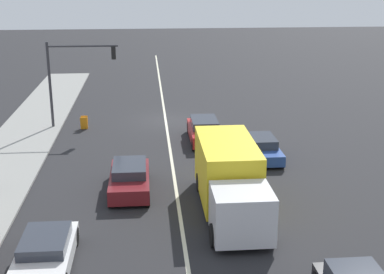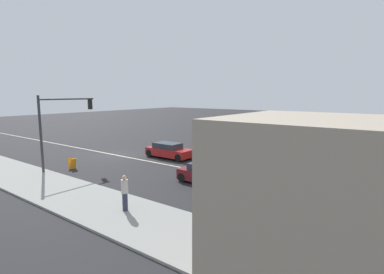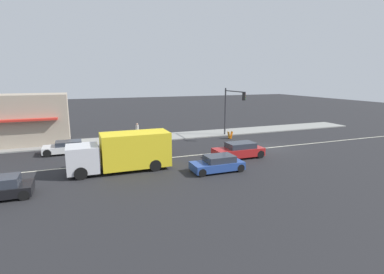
% 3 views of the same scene
% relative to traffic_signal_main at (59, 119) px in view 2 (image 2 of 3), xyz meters
% --- Properties ---
extents(ground_plane, '(160.00, 160.00, 0.00)m').
position_rel_traffic_signal_main_xyz_m(ground_plane, '(-6.12, 16.71, -3.90)').
color(ground_plane, '#232326').
extents(sidewalk_right, '(4.00, 73.00, 0.12)m').
position_rel_traffic_signal_main_xyz_m(sidewalk_right, '(2.88, 17.21, -3.84)').
color(sidewalk_right, gray).
rests_on(sidewalk_right, ground).
extents(lane_marking_center, '(0.16, 60.00, 0.01)m').
position_rel_traffic_signal_main_xyz_m(lane_marking_center, '(-6.12, -1.29, -3.90)').
color(lane_marking_center, beige).
rests_on(lane_marking_center, ground).
extents(traffic_signal_main, '(4.59, 0.34, 5.60)m').
position_rel_traffic_signal_main_xyz_m(traffic_signal_main, '(0.00, 0.00, 0.00)').
color(traffic_signal_main, '#333338').
rests_on(traffic_signal_main, sidewalk_right).
extents(pedestrian, '(0.34, 0.34, 1.79)m').
position_rel_traffic_signal_main_xyz_m(pedestrian, '(2.63, 10.50, -2.83)').
color(pedestrian, '#282D42').
rests_on(pedestrian, sidewalk_right).
extents(warning_aframe_sign, '(0.45, 0.53, 0.84)m').
position_rel_traffic_signal_main_xyz_m(warning_aframe_sign, '(-0.66, 0.40, -3.47)').
color(warning_aframe_sign, orange).
rests_on(warning_aframe_sign, ground).
extents(delivery_truck, '(2.44, 7.50, 2.87)m').
position_rel_traffic_signal_main_xyz_m(delivery_truck, '(-8.32, 13.67, -2.43)').
color(delivery_truck, silver).
rests_on(delivery_truck, ground).
extents(hatchback_red, '(1.86, 4.43, 1.36)m').
position_rel_traffic_signal_main_xyz_m(hatchback_red, '(-8.32, 3.69, -3.24)').
color(hatchback_red, '#AD1E1E').
rests_on(hatchback_red, ground).
extents(coupe_blue, '(1.82, 3.92, 1.22)m').
position_rel_traffic_signal_main_xyz_m(coupe_blue, '(-11.12, 7.12, -3.31)').
color(coupe_blue, '#284793').
rests_on(coupe_blue, ground).
extents(sedan_maroon, '(1.86, 4.27, 1.31)m').
position_rel_traffic_signal_main_xyz_m(sedan_maroon, '(-3.92, 11.15, -3.27)').
color(sedan_maroon, maroon).
rests_on(sedan_maroon, ground).
extents(van_white, '(1.89, 4.13, 1.16)m').
position_rel_traffic_signal_main_xyz_m(van_white, '(-1.12, 17.83, -3.32)').
color(van_white, silver).
rests_on(van_white, ground).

